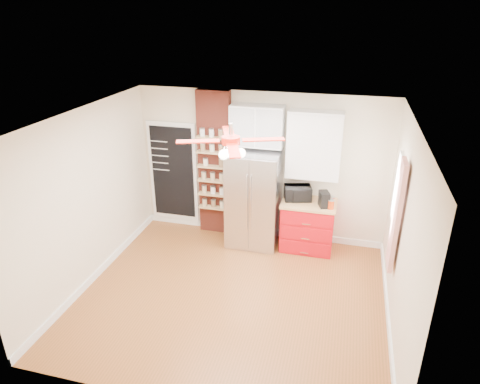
% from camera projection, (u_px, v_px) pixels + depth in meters
% --- Properties ---
extents(floor, '(4.50, 4.50, 0.00)m').
position_uv_depth(floor, '(232.00, 296.00, 6.44)').
color(floor, brown).
rests_on(floor, ground).
extents(ceiling, '(4.50, 4.50, 0.00)m').
position_uv_depth(ceiling, '(231.00, 120.00, 5.36)').
color(ceiling, white).
rests_on(ceiling, wall_back).
extents(wall_back, '(4.50, 0.02, 2.70)m').
position_uv_depth(wall_back, '(261.00, 167.00, 7.67)').
color(wall_back, beige).
rests_on(wall_back, floor).
extents(wall_front, '(4.50, 0.02, 2.70)m').
position_uv_depth(wall_front, '(176.00, 306.00, 4.13)').
color(wall_front, beige).
rests_on(wall_front, floor).
extents(wall_left, '(0.02, 4.00, 2.70)m').
position_uv_depth(wall_left, '(87.00, 199.00, 6.42)').
color(wall_left, beige).
rests_on(wall_left, floor).
extents(wall_right, '(0.02, 4.00, 2.70)m').
position_uv_depth(wall_right, '(403.00, 236.00, 5.38)').
color(wall_right, beige).
rests_on(wall_right, floor).
extents(chalkboard, '(0.95, 0.05, 1.95)m').
position_uv_depth(chalkboard, '(173.00, 172.00, 8.13)').
color(chalkboard, white).
rests_on(chalkboard, wall_back).
extents(brick_pillar, '(0.60, 0.16, 2.70)m').
position_uv_depth(brick_pillar, '(215.00, 164.00, 7.80)').
color(brick_pillar, maroon).
rests_on(brick_pillar, floor).
extents(fridge, '(0.90, 0.70, 1.75)m').
position_uv_depth(fridge, '(254.00, 199.00, 7.55)').
color(fridge, silver).
rests_on(fridge, floor).
extents(upper_glass_cabinet, '(0.90, 0.35, 0.70)m').
position_uv_depth(upper_glass_cabinet, '(257.00, 126.00, 7.21)').
color(upper_glass_cabinet, white).
rests_on(upper_glass_cabinet, wall_back).
extents(red_cabinet, '(0.94, 0.64, 0.90)m').
position_uv_depth(red_cabinet, '(308.00, 225.00, 7.54)').
color(red_cabinet, red).
rests_on(red_cabinet, floor).
extents(upper_shelf_unit, '(0.90, 0.30, 1.15)m').
position_uv_depth(upper_shelf_unit, '(314.00, 145.00, 7.12)').
color(upper_shelf_unit, white).
rests_on(upper_shelf_unit, wall_back).
extents(window, '(0.04, 0.75, 1.05)m').
position_uv_depth(window, '(398.00, 193.00, 6.11)').
color(window, white).
rests_on(window, wall_right).
extents(curtain, '(0.06, 0.40, 1.55)m').
position_uv_depth(curtain, '(397.00, 216.00, 5.67)').
color(curtain, red).
rests_on(curtain, wall_right).
extents(ceiling_fan, '(1.40, 1.40, 0.44)m').
position_uv_depth(ceiling_fan, '(231.00, 141.00, 5.47)').
color(ceiling_fan, silver).
rests_on(ceiling_fan, ceiling).
extents(toaster_oven, '(0.52, 0.42, 0.25)m').
position_uv_depth(toaster_oven, '(298.00, 193.00, 7.41)').
color(toaster_oven, black).
rests_on(toaster_oven, red_cabinet).
extents(coffee_maker, '(0.21, 0.26, 0.27)m').
position_uv_depth(coffee_maker, '(324.00, 199.00, 7.16)').
color(coffee_maker, black).
rests_on(coffee_maker, red_cabinet).
extents(canister_left, '(0.14, 0.14, 0.15)m').
position_uv_depth(canister_left, '(331.00, 205.00, 7.10)').
color(canister_left, '#C4370A').
rests_on(canister_left, red_cabinet).
extents(canister_right, '(0.12, 0.12, 0.14)m').
position_uv_depth(canister_right, '(331.00, 201.00, 7.24)').
color(canister_right, red).
rests_on(canister_right, red_cabinet).
extents(pantry_jar_oats, '(0.12, 0.12, 0.12)m').
position_uv_depth(pantry_jar_oats, '(206.00, 162.00, 7.67)').
color(pantry_jar_oats, beige).
rests_on(pantry_jar_oats, brick_pillar).
extents(pantry_jar_beans, '(0.13, 0.13, 0.14)m').
position_uv_depth(pantry_jar_beans, '(222.00, 163.00, 7.59)').
color(pantry_jar_beans, brown).
rests_on(pantry_jar_beans, brick_pillar).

